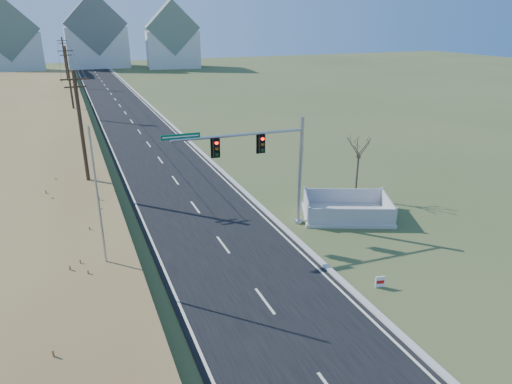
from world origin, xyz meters
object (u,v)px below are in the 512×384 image
traffic_signal_mast (272,162)px  open_sign (380,282)px  fence_enclosure (347,212)px  bare_tree (359,146)px  flagpole (102,227)px

traffic_signal_mast → open_sign: size_ratio=14.52×
fence_enclosure → traffic_signal_mast: bearing=-160.6°
traffic_signal_mast → open_sign: bearing=-73.5°
fence_enclosure → bare_tree: bare_tree is taller
flagpole → fence_enclosure: bearing=9.7°
traffic_signal_mast → flagpole: size_ratio=1.09×
traffic_signal_mast → bare_tree: traffic_signal_mast is taller
traffic_signal_mast → bare_tree: size_ratio=1.77×
fence_enclosure → bare_tree: (2.35, 2.50, 3.63)m
traffic_signal_mast → bare_tree: bearing=18.3°
bare_tree → traffic_signal_mast: bearing=-164.4°
fence_enclosure → flagpole: flagpole is taller
traffic_signal_mast → flagpole: bearing=-160.7°
bare_tree → fence_enclosure: bearing=-133.1°
open_sign → flagpole: flagpole is taller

